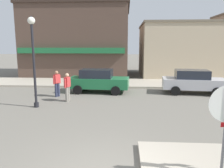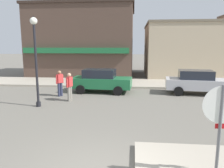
{
  "view_description": "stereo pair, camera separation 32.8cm",
  "coord_description": "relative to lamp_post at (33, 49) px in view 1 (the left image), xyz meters",
  "views": [
    {
      "loc": [
        0.54,
        -4.67,
        3.1
      ],
      "look_at": [
        -0.04,
        4.5,
        1.5
      ],
      "focal_mm": 35.0,
      "sensor_mm": 36.0,
      "label": 1
    },
    {
      "loc": [
        0.86,
        -4.65,
        3.1
      ],
      "look_at": [
        -0.04,
        4.5,
        1.5
      ],
      "focal_mm": 35.0,
      "sensor_mm": 36.0,
      "label": 2
    }
  ],
  "objects": [
    {
      "name": "building_corner_shop",
      "position": [
        -0.43,
        13.13,
        0.63
      ],
      "size": [
        10.62,
        8.18,
        7.16
      ],
      "color": "brown",
      "rests_on": "ground"
    },
    {
      "name": "building_storefront_left_near",
      "position": [
        10.08,
        13.03,
        -0.28
      ],
      "size": [
        7.92,
        7.91,
        5.35
      ],
      "color": "tan",
      "rests_on": "ground"
    },
    {
      "name": "pedestrian_crossing_near",
      "position": [
        0.34,
        2.42,
        -2.09
      ],
      "size": [
        0.39,
        0.5,
        1.61
      ],
      "color": "#2D334C",
      "rests_on": "ground"
    },
    {
      "name": "parked_car_second",
      "position": [
        9.02,
        3.89,
        -2.15
      ],
      "size": [
        4.16,
        2.2,
        1.56
      ],
      "color": "#B7B7BC",
      "rests_on": "ground"
    },
    {
      "name": "pedestrian_crossing_far",
      "position": [
        1.3,
        1.28,
        -2.09
      ],
      "size": [
        0.31,
        0.55,
        1.61
      ],
      "color": "gray",
      "rests_on": "ground"
    },
    {
      "name": "lamp_post",
      "position": [
        0.0,
        0.0,
        0.0
      ],
      "size": [
        0.36,
        0.36,
        4.54
      ],
      "color": "black",
      "rests_on": "ground"
    },
    {
      "name": "kerb_far",
      "position": [
        4.03,
        7.28,
        -2.88
      ],
      "size": [
        80.0,
        4.0,
        0.15
      ],
      "primitive_type": "cube",
      "color": "#A89E8C",
      "rests_on": "ground"
    },
    {
      "name": "parked_car_nearest",
      "position": [
        2.73,
        3.88,
        -2.15
      ],
      "size": [
        4.11,
        2.09,
        1.56
      ],
      "color": "#1E6B3D",
      "rests_on": "ground"
    }
  ]
}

